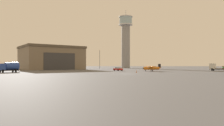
{
  "coord_description": "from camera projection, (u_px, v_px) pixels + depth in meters",
  "views": [
    {
      "loc": [
        -2.28,
        -53.62,
        2.52
      ],
      "look_at": [
        -4.71,
        28.97,
        2.95
      ],
      "focal_mm": 33.71,
      "sensor_mm": 36.0,
      "label": 1
    }
  ],
  "objects": [
    {
      "name": "car_red",
      "position": [
        118.0,
        69.0,
        78.9
      ],
      "size": [
        3.74,
        4.51,
        1.37
      ],
      "rotation": [
        0.0,
        0.0,
        2.14
      ],
      "color": "red",
      "rests_on": "ground_plane"
    },
    {
      "name": "truck_flatbed_white",
      "position": [
        216.0,
        67.0,
        78.55
      ],
      "size": [
        6.48,
        5.98,
        2.78
      ],
      "rotation": [
        0.0,
        0.0,
        2.44
      ],
      "color": "#38383D",
      "rests_on": "ground_plane"
    },
    {
      "name": "light_post_west",
      "position": [
        100.0,
        58.0,
        108.56
      ],
      "size": [
        0.44,
        0.44,
        9.9
      ],
      "color": "#38383D",
      "rests_on": "ground_plane"
    },
    {
      "name": "truck_fuel_tanker_blue",
      "position": [
        9.0,
        67.0,
        63.77
      ],
      "size": [
        5.62,
        5.87,
        3.04
      ],
      "rotation": [
        0.0,
        0.0,
        3.98
      ],
      "color": "#38383D",
      "rests_on": "ground_plane"
    },
    {
      "name": "hangar",
      "position": [
        51.0,
        58.0,
        99.76
      ],
      "size": [
        34.42,
        33.65,
        10.83
      ],
      "rotation": [
        0.0,
        0.0,
        -0.93
      ],
      "color": "#7A6B56",
      "rests_on": "ground_plane"
    },
    {
      "name": "ground_plane",
      "position": [
        127.0,
        74.0,
        53.52
      ],
      "size": [
        400.0,
        400.0,
        0.0
      ],
      "primitive_type": "plane",
      "color": "#545456"
    },
    {
      "name": "control_tower",
      "position": [
        126.0,
        38.0,
        131.77
      ],
      "size": [
        8.58,
        8.58,
        36.49
      ],
      "color": "gray",
      "rests_on": "ground_plane"
    },
    {
      "name": "airplane_orange",
      "position": [
        152.0,
        68.0,
        73.73
      ],
      "size": [
        6.89,
        8.8,
        2.58
      ],
      "rotation": [
        0.0,
        0.0,
        3.28
      ],
      "color": "orange",
      "rests_on": "ground_plane"
    },
    {
      "name": "traffic_cone_near_left",
      "position": [
        136.0,
        71.0,
        61.96
      ],
      "size": [
        0.36,
        0.36,
        0.73
      ],
      "color": "black",
      "rests_on": "ground_plane"
    }
  ]
}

